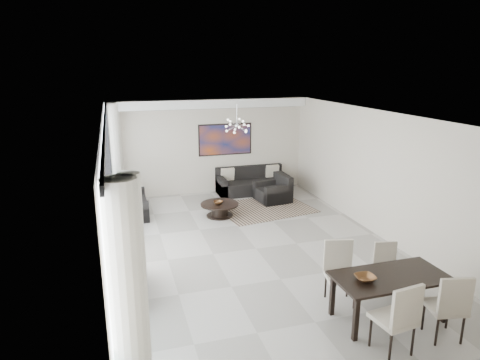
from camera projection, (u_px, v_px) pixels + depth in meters
name	position (u px, v px, depth m)	size (l,w,h in m)	color
room_shell	(277.00, 183.00, 9.09)	(6.00, 9.00, 2.90)	#A8A39B
window_wall	(115.00, 196.00, 8.16)	(0.37, 8.95, 2.90)	white
soffit	(210.00, 104.00, 12.59)	(5.98, 0.40, 0.26)	white
painting	(225.00, 140.00, 13.18)	(1.68, 0.04, 0.98)	#A34416
chandelier	(237.00, 126.00, 11.12)	(0.66, 0.66, 0.71)	silver
rug	(264.00, 208.00, 11.95)	(2.50, 1.92, 0.01)	black
coffee_table	(220.00, 209.00, 11.29)	(1.01, 1.01, 0.35)	black
bowl_coffee	(218.00, 203.00, 11.20)	(0.25, 0.25, 0.08)	brown
sofa_main	(252.00, 184.00, 13.38)	(2.17, 0.89, 0.79)	black
loveseat	(129.00, 206.00, 11.36)	(0.85, 1.51, 0.76)	black
armchair	(274.00, 192.00, 12.54)	(0.98, 1.02, 0.77)	black
side_table	(126.00, 189.00, 12.36)	(0.43, 0.43, 0.59)	black
tv_console	(127.00, 281.00, 7.47)	(0.44, 1.56, 0.49)	black
television	(135.00, 252.00, 7.34)	(1.02, 0.13, 0.59)	gray
dining_table	(390.00, 281.00, 6.62)	(1.78, 0.89, 0.74)	black
dining_chair_sw	(400.00, 315.00, 5.76)	(0.56, 0.56, 1.10)	#B8AB98
dining_chair_se	(450.00, 303.00, 6.07)	(0.58, 0.58, 1.06)	#B8AB98
dining_chair_nw	(339.00, 267.00, 7.17)	(0.58, 0.58, 1.06)	#B8AB98
dining_chair_ne	(386.00, 264.00, 7.52)	(0.48, 0.48, 0.88)	#B8AB98
bowl_dining	(365.00, 278.00, 6.45)	(0.31, 0.31, 0.07)	brown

